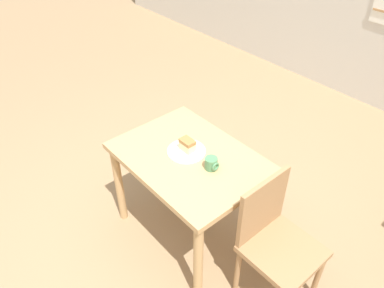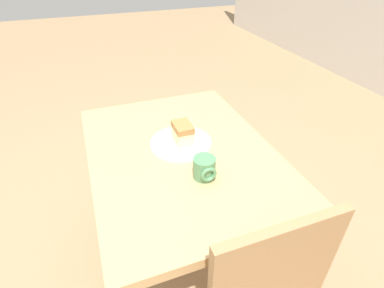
% 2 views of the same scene
% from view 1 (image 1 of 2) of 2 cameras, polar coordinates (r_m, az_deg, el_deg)
% --- Properties ---
extents(ground_plane, '(14.00, 14.00, 0.00)m').
position_cam_1_polar(ground_plane, '(2.92, -2.26, -15.70)').
color(ground_plane, '#997A56').
extents(dining_table_near, '(1.01, 0.74, 0.75)m').
position_cam_1_polar(dining_table_near, '(2.57, -0.38, -3.87)').
color(dining_table_near, tan).
rests_on(dining_table_near, ground_plane).
extents(chair_near_window, '(0.42, 0.42, 0.90)m').
position_cam_1_polar(chair_near_window, '(2.40, 12.53, -14.00)').
color(chair_near_window, '#9E754C').
rests_on(chair_near_window, ground_plane).
extents(plate, '(0.26, 0.26, 0.01)m').
position_cam_1_polar(plate, '(2.53, -0.87, -1.10)').
color(plate, white).
rests_on(plate, dining_table_near).
extents(cake_slice, '(0.10, 0.07, 0.08)m').
position_cam_1_polar(cake_slice, '(2.50, -0.71, -0.15)').
color(cake_slice, beige).
rests_on(cake_slice, plate).
extents(coffee_mug, '(0.09, 0.08, 0.08)m').
position_cam_1_polar(coffee_mug, '(2.38, 2.99, -3.00)').
color(coffee_mug, '#4C8456').
rests_on(coffee_mug, dining_table_near).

